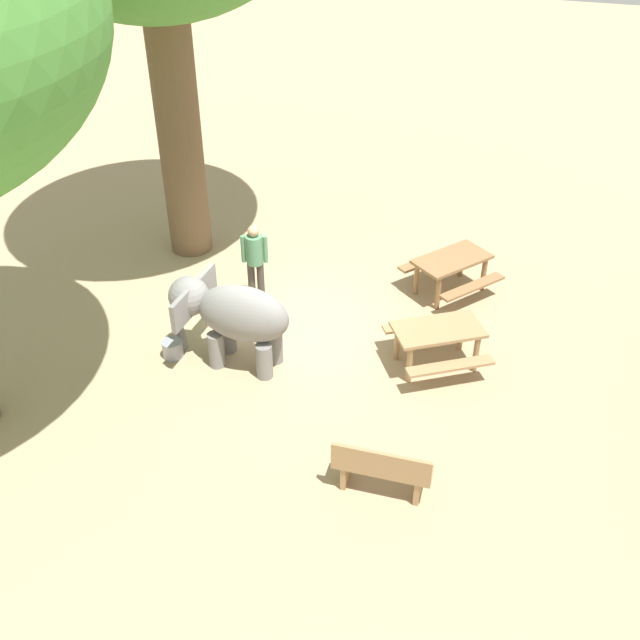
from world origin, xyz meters
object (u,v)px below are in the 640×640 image
wooden_bench (382,469)px  picnic_table_far (437,337)px  elephant (231,314)px  person_handler (255,257)px  picnic_table_near (451,266)px  feed_bucket (173,349)px

wooden_bench → picnic_table_far: wooden_bench is taller
elephant → wooden_bench: elephant is taller
person_handler → picnic_table_far: 3.86m
picnic_table_far → picnic_table_near: bearing=62.0°
wooden_bench → feed_bucket: size_ratio=3.92×
person_handler → picnic_table_far: size_ratio=0.79×
person_handler → feed_bucket: bearing=-35.2°
elephant → person_handler: person_handler is taller
picnic_table_near → elephant: bearing=174.4°
elephant → wooden_bench: 3.88m
elephant → picnic_table_far: (-0.95, 3.37, -0.39)m
elephant → feed_bucket: elephant is taller
person_handler → wooden_bench: size_ratio=1.15×
elephant → person_handler: bearing=-77.6°
elephant → picnic_table_far: 3.53m
picnic_table_near → picnic_table_far: same height
person_handler → feed_bucket: size_ratio=4.50×
person_handler → picnic_table_near: (-1.41, 3.56, -0.36)m
wooden_bench → picnic_table_near: (-5.52, 0.05, 0.12)m
person_handler → picnic_table_far: (0.99, 3.72, -0.36)m
wooden_bench → picnic_table_near: size_ratio=0.67×
elephant → person_handler: size_ratio=1.37×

